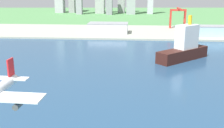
{
  "coord_description": "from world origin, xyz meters",
  "views": [
    {
      "loc": [
        24.53,
        51.01,
        68.9
      ],
      "look_at": [
        11.53,
        208.35,
        25.01
      ],
      "focal_mm": 43.89,
      "sensor_mm": 36.0,
      "label": 1
    }
  ],
  "objects": [
    {
      "name": "warehouse_main",
      "position": [
        -15.84,
        468.45,
        10.15
      ],
      "size": [
        60.32,
        32.1,
        15.26
      ],
      "color": "silver",
      "rests_on": "industrial_pier"
    },
    {
      "name": "warehouse_annex",
      "position": [
        137.51,
        448.47,
        10.15
      ],
      "size": [
        48.86,
        22.58,
        15.25
      ],
      "color": "#99BCD1",
      "rests_on": "industrial_pier"
    },
    {
      "name": "water_bay",
      "position": [
        0.0,
        240.0,
        0.07
      ],
      "size": [
        840.0,
        360.0,
        0.15
      ],
      "primitive_type": "cube",
      "color": "navy",
      "rests_on": "ground"
    },
    {
      "name": "port_crane_red",
      "position": [
        97.59,
        527.81,
        27.77
      ],
      "size": [
        26.48,
        36.5,
        34.77
      ],
      "color": "#B72D23",
      "rests_on": "industrial_pier"
    },
    {
      "name": "ground_plane",
      "position": [
        0.0,
        300.0,
        0.0
      ],
      "size": [
        2400.0,
        2400.0,
        0.0
      ],
      "primitive_type": "plane",
      "color": "#4D854B"
    },
    {
      "name": "cargo_ship",
      "position": [
        73.81,
        319.8,
        12.56
      ],
      "size": [
        55.54,
        52.9,
        43.4
      ],
      "color": "#381914",
      "rests_on": "water_bay"
    },
    {
      "name": "industrial_pier",
      "position": [
        0.0,
        490.0,
        1.25
      ],
      "size": [
        840.0,
        140.0,
        2.5
      ],
      "primitive_type": "cube",
      "color": "#9DA390",
      "rests_on": "ground"
    }
  ]
}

